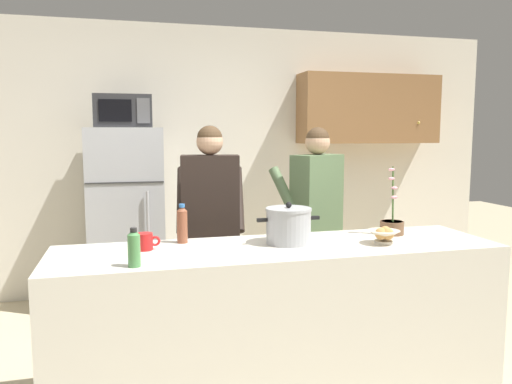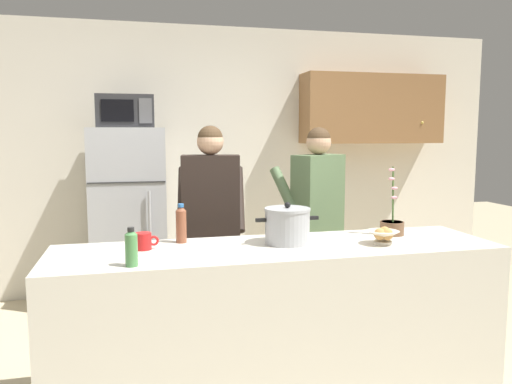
{
  "view_description": "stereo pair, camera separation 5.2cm",
  "coord_description": "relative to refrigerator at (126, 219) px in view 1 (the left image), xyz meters",
  "views": [
    {
      "loc": [
        -0.84,
        -2.68,
        1.57
      ],
      "look_at": [
        0.0,
        0.55,
        1.17
      ],
      "focal_mm": 34.93,
      "sensor_mm": 36.0,
      "label": 1
    },
    {
      "loc": [
        -0.79,
        -2.69,
        1.57
      ],
      "look_at": [
        0.0,
        0.55,
        1.17
      ],
      "focal_mm": 34.93,
      "sensor_mm": 36.0,
      "label": 2
    }
  ],
  "objects": [
    {
      "name": "bread_bowl",
      "position": [
        1.47,
        -1.95,
        0.17
      ],
      "size": [
        0.19,
        0.19,
        0.1
      ],
      "color": "beige",
      "rests_on": "kitchen_island"
    },
    {
      "name": "back_wall_unit",
      "position": [
        1.11,
        0.41,
        0.57
      ],
      "size": [
        6.0,
        0.48,
        2.6
      ],
      "color": "silver",
      "rests_on": "ground"
    },
    {
      "name": "person_by_sink",
      "position": [
        1.42,
        -0.96,
        0.19
      ],
      "size": [
        0.6,
        0.57,
        1.61
      ],
      "color": "#726656",
      "rests_on": "ground"
    },
    {
      "name": "bottle_near_edge",
      "position": [
        0.33,
        -1.62,
        0.23
      ],
      "size": [
        0.06,
        0.06,
        0.23
      ],
      "color": "brown",
      "rests_on": "kitchen_island"
    },
    {
      "name": "cooking_pot",
      "position": [
        0.93,
        -1.79,
        0.22
      ],
      "size": [
        0.38,
        0.27,
        0.25
      ],
      "color": "#ADAFB5",
      "rests_on": "kitchen_island"
    },
    {
      "name": "bottle_mid_counter",
      "position": [
        0.04,
        -2.09,
        0.21
      ],
      "size": [
        0.06,
        0.06,
        0.19
      ],
      "color": "#4C8C4C",
      "rests_on": "kitchen_island"
    },
    {
      "name": "potted_orchid",
      "position": [
        1.65,
        -1.71,
        0.18
      ],
      "size": [
        0.15,
        0.15,
        0.44
      ],
      "color": "brown",
      "rests_on": "kitchen_island"
    },
    {
      "name": "person_near_pot",
      "position": [
        0.59,
        -1.02,
        0.2
      ],
      "size": [
        0.54,
        0.47,
        1.62
      ],
      "color": "black",
      "rests_on": "ground"
    },
    {
      "name": "coffee_mug",
      "position": [
        0.11,
        -1.75,
        0.16
      ],
      "size": [
        0.13,
        0.09,
        0.1
      ],
      "color": "red",
      "rests_on": "kitchen_island"
    },
    {
      "name": "microwave",
      "position": [
        0.0,
        -0.02,
        0.95
      ],
      "size": [
        0.48,
        0.37,
        0.28
      ],
      "color": "#2D2D30",
      "rests_on": "refrigerator"
    },
    {
      "name": "refrigerator",
      "position": [
        0.0,
        0.0,
        0.0
      ],
      "size": [
        0.64,
        0.68,
        1.61
      ],
      "color": "#B7BABF",
      "rests_on": "ground"
    },
    {
      "name": "kitchen_island",
      "position": [
        0.86,
        -1.85,
        -0.35
      ],
      "size": [
        2.56,
        0.68,
        0.92
      ],
      "primitive_type": "cube",
      "color": "silver",
      "rests_on": "ground"
    }
  ]
}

